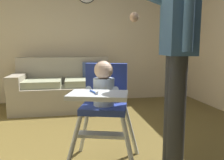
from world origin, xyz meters
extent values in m
cube|color=beige|center=(0.00, 2.43, 1.28)|extent=(5.09, 0.06, 2.55)
cube|color=gray|center=(-0.42, 1.85, 0.20)|extent=(1.60, 0.84, 0.40)
cube|color=gray|center=(-0.42, 2.18, 0.63)|extent=(1.60, 0.22, 0.46)
cube|color=gray|center=(-1.13, 1.85, 0.50)|extent=(0.20, 0.84, 0.20)
cube|color=gray|center=(0.29, 1.85, 0.50)|extent=(0.20, 0.84, 0.20)
cube|color=#969C7C|center=(-0.75, 1.80, 0.46)|extent=(0.60, 0.60, 0.11)
cube|color=#969C7C|center=(-0.09, 1.80, 0.46)|extent=(0.60, 0.60, 0.11)
cube|color=#3D4C75|center=(0.08, 2.05, 0.60)|extent=(0.34, 0.11, 0.34)
cylinder|color=silver|center=(-0.28, -0.28, 0.25)|extent=(0.20, 0.13, 0.52)
cylinder|color=silver|center=(0.14, -0.40, 0.25)|extent=(0.13, 0.20, 0.52)
cylinder|color=silver|center=(-0.16, 0.14, 0.25)|extent=(0.13, 0.20, 0.52)
cylinder|color=silver|center=(0.26, 0.02, 0.25)|extent=(0.20, 0.13, 0.52)
cube|color=navy|center=(-0.01, -0.13, 0.53)|extent=(0.45, 0.45, 0.05)
cube|color=navy|center=(0.03, 0.01, 0.72)|extent=(0.37, 0.17, 0.33)
cube|color=silver|center=(-0.09, -0.41, 0.70)|extent=(0.46, 0.36, 0.03)
cube|color=silver|center=(-0.04, -0.24, 0.34)|extent=(0.41, 0.21, 0.02)
cylinder|color=silver|center=(-0.02, -0.15, 0.67)|extent=(0.21, 0.21, 0.22)
sphere|color=beige|center=(-0.02, -0.16, 0.84)|extent=(0.15, 0.15, 0.15)
cylinder|color=silver|center=(-0.13, -0.16, 0.68)|extent=(0.08, 0.15, 0.10)
cylinder|color=silver|center=(0.07, -0.22, 0.68)|extent=(0.08, 0.15, 0.10)
cylinder|color=blue|center=(-0.12, -0.40, 0.72)|extent=(0.05, 0.13, 0.01)
cube|color=white|center=(-0.11, -0.46, 0.73)|extent=(0.02, 0.03, 0.02)
cylinder|color=#313334|center=(0.57, -0.17, 0.48)|extent=(0.14, 0.14, 0.96)
cylinder|color=#313334|center=(0.55, -0.29, 0.48)|extent=(0.14, 0.14, 0.96)
cube|color=#395B7F|center=(0.56, -0.23, 1.27)|extent=(0.26, 0.43, 0.62)
sphere|color=tan|center=(0.27, 0.00, 1.28)|extent=(0.08, 0.08, 0.08)
cylinder|color=#395B7F|center=(0.52, -0.47, 1.27)|extent=(0.07, 0.07, 0.56)
camera|label=1|loc=(-0.26, -1.89, 1.01)|focal=35.36mm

